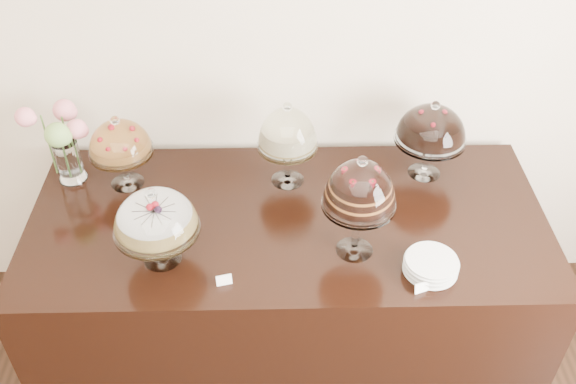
{
  "coord_description": "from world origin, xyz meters",
  "views": [
    {
      "loc": [
        0.18,
        0.44,
        2.74
      ],
      "look_at": [
        0.22,
        2.4,
        1.08
      ],
      "focal_mm": 40.0,
      "sensor_mm": 36.0,
      "label": 1
    }
  ],
  "objects_px": {
    "plate_stack": "(431,265)",
    "flower_vase": "(62,139)",
    "display_counter": "(288,287)",
    "cake_stand_dark_choco": "(432,127)",
    "cake_stand_fruit_tart": "(119,141)",
    "cake_stand_cheesecake": "(287,132)",
    "cake_stand_sugar_sponge": "(155,217)",
    "cake_stand_choco_layer": "(360,189)"
  },
  "relations": [
    {
      "from": "display_counter",
      "to": "cake_stand_choco_layer",
      "type": "bearing_deg",
      "value": -37.57
    },
    {
      "from": "cake_stand_sugar_sponge",
      "to": "flower_vase",
      "type": "bearing_deg",
      "value": 132.48
    },
    {
      "from": "cake_stand_sugar_sponge",
      "to": "plate_stack",
      "type": "height_order",
      "value": "cake_stand_sugar_sponge"
    },
    {
      "from": "cake_stand_cheesecake",
      "to": "cake_stand_fruit_tart",
      "type": "relative_size",
      "value": 1.15
    },
    {
      "from": "cake_stand_choco_layer",
      "to": "display_counter",
      "type": "bearing_deg",
      "value": 142.43
    },
    {
      "from": "cake_stand_choco_layer",
      "to": "flower_vase",
      "type": "bearing_deg",
      "value": 158.61
    },
    {
      "from": "cake_stand_sugar_sponge",
      "to": "cake_stand_fruit_tart",
      "type": "relative_size",
      "value": 1.0
    },
    {
      "from": "display_counter",
      "to": "cake_stand_fruit_tart",
      "type": "distance_m",
      "value": 1.02
    },
    {
      "from": "cake_stand_sugar_sponge",
      "to": "flower_vase",
      "type": "height_order",
      "value": "flower_vase"
    },
    {
      "from": "cake_stand_dark_choco",
      "to": "flower_vase",
      "type": "height_order",
      "value": "flower_vase"
    },
    {
      "from": "display_counter",
      "to": "cake_stand_sugar_sponge",
      "type": "bearing_deg",
      "value": -154.87
    },
    {
      "from": "cake_stand_sugar_sponge",
      "to": "cake_stand_dark_choco",
      "type": "relative_size",
      "value": 0.93
    },
    {
      "from": "display_counter",
      "to": "cake_stand_dark_choco",
      "type": "relative_size",
      "value": 5.73
    },
    {
      "from": "cake_stand_choco_layer",
      "to": "cake_stand_cheesecake",
      "type": "relative_size",
      "value": 1.14
    },
    {
      "from": "display_counter",
      "to": "cake_stand_dark_choco",
      "type": "distance_m",
      "value": 0.99
    },
    {
      "from": "cake_stand_sugar_sponge",
      "to": "cake_stand_fruit_tart",
      "type": "height_order",
      "value": "cake_stand_sugar_sponge"
    },
    {
      "from": "cake_stand_sugar_sponge",
      "to": "flower_vase",
      "type": "relative_size",
      "value": 0.92
    },
    {
      "from": "plate_stack",
      "to": "display_counter",
      "type": "bearing_deg",
      "value": 149.28
    },
    {
      "from": "cake_stand_cheesecake",
      "to": "flower_vase",
      "type": "height_order",
      "value": "cake_stand_cheesecake"
    },
    {
      "from": "cake_stand_fruit_tart",
      "to": "flower_vase",
      "type": "bearing_deg",
      "value": 171.72
    },
    {
      "from": "display_counter",
      "to": "cake_stand_sugar_sponge",
      "type": "relative_size",
      "value": 6.15
    },
    {
      "from": "cake_stand_cheesecake",
      "to": "cake_stand_fruit_tart",
      "type": "height_order",
      "value": "cake_stand_cheesecake"
    },
    {
      "from": "display_counter",
      "to": "cake_stand_fruit_tart",
      "type": "relative_size",
      "value": 6.17
    },
    {
      "from": "cake_stand_cheesecake",
      "to": "flower_vase",
      "type": "xyz_separation_m",
      "value": [
        -0.98,
        0.03,
        -0.04
      ]
    },
    {
      "from": "cake_stand_sugar_sponge",
      "to": "cake_stand_choco_layer",
      "type": "xyz_separation_m",
      "value": [
        0.76,
        0.03,
        0.09
      ]
    },
    {
      "from": "cake_stand_dark_choco",
      "to": "cake_stand_fruit_tart",
      "type": "distance_m",
      "value": 1.35
    },
    {
      "from": "cake_stand_cheesecake",
      "to": "cake_stand_dark_choco",
      "type": "relative_size",
      "value": 1.07
    },
    {
      "from": "plate_stack",
      "to": "cake_stand_fruit_tart",
      "type": "bearing_deg",
      "value": 155.76
    },
    {
      "from": "cake_stand_choco_layer",
      "to": "cake_stand_dark_choco",
      "type": "xyz_separation_m",
      "value": [
        0.37,
        0.49,
        -0.07
      ]
    },
    {
      "from": "cake_stand_sugar_sponge",
      "to": "cake_stand_cheesecake",
      "type": "bearing_deg",
      "value": 43.78
    },
    {
      "from": "cake_stand_cheesecake",
      "to": "cake_stand_dark_choco",
      "type": "height_order",
      "value": "cake_stand_cheesecake"
    },
    {
      "from": "cake_stand_cheesecake",
      "to": "plate_stack",
      "type": "distance_m",
      "value": 0.82
    },
    {
      "from": "display_counter",
      "to": "plate_stack",
      "type": "relative_size",
      "value": 10.71
    },
    {
      "from": "cake_stand_cheesecake",
      "to": "flower_vase",
      "type": "relative_size",
      "value": 1.05
    },
    {
      "from": "plate_stack",
      "to": "cake_stand_sugar_sponge",
      "type": "bearing_deg",
      "value": 175.14
    },
    {
      "from": "plate_stack",
      "to": "flower_vase",
      "type": "bearing_deg",
      "value": 158.25
    },
    {
      "from": "cake_stand_dark_choco",
      "to": "plate_stack",
      "type": "bearing_deg",
      "value": -98.39
    },
    {
      "from": "display_counter",
      "to": "cake_stand_choco_layer",
      "type": "height_order",
      "value": "cake_stand_choco_layer"
    },
    {
      "from": "cake_stand_cheesecake",
      "to": "cake_stand_dark_choco",
      "type": "distance_m",
      "value": 0.63
    },
    {
      "from": "cake_stand_sugar_sponge",
      "to": "cake_stand_dark_choco",
      "type": "height_order",
      "value": "cake_stand_dark_choco"
    },
    {
      "from": "cake_stand_sugar_sponge",
      "to": "plate_stack",
      "type": "distance_m",
      "value": 1.07
    },
    {
      "from": "flower_vase",
      "to": "cake_stand_choco_layer",
      "type": "bearing_deg",
      "value": -21.39
    }
  ]
}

